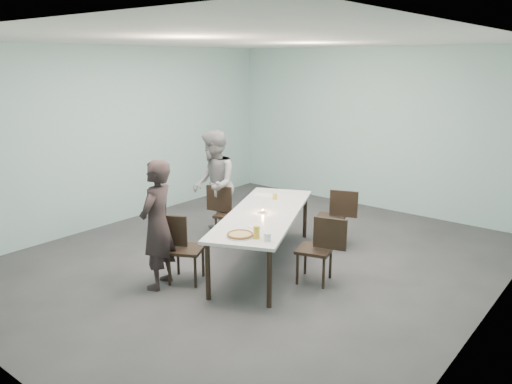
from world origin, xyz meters
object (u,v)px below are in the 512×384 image
Objects in this scene: beer_glass at (257,232)px; tealight at (263,211)px; diner_near at (157,225)px; water_tumbler at (267,237)px; pizza at (240,235)px; chair_far_right at (336,214)px; chair_near_left at (180,244)px; side_plate at (255,226)px; table at (264,216)px; amber_tumbler at (275,197)px; chair_far_left at (226,210)px; chair_near_right at (321,245)px; diner_far at (214,185)px.

tealight is at bearing 123.98° from beer_glass.
diner_near is 17.93× the size of water_tumbler.
beer_glass reaches higher than pizza.
chair_far_right is 2.83m from diner_near.
chair_near_left is 4.83× the size of side_plate.
table is 0.69m from amber_tumbler.
diner_near is (-0.09, -0.27, 0.31)m from chair_near_left.
side_plate is (0.87, 0.83, -0.05)m from diner_near.
beer_glass is 1.67× the size of water_tumbler.
chair_near_left is at bearing -114.25° from table.
chair_far_right is (0.90, 2.36, 0.00)m from chair_near_left.
chair_far_left is 2.05m from beer_glass.
water_tumbler is at bearing -16.62° from chair_near_left.
chair_far_right is at bearing 14.82° from chair_far_left.
beer_glass is (-0.36, -0.85, 0.32)m from chair_near_right.
chair_near_right is at bearing -1.49° from table.
diner_near reaches higher than tealight.
tealight is (1.28, -0.39, -0.09)m from diner_far.
diner_far is 2.10m from pizza.
water_tumbler reaches higher than table.
beer_glass reaches higher than side_plate.
chair_far_left is at bearing 174.44° from diner_near.
water_tumbler is at bearing -49.14° from tealight.
chair_far_left is 10.88× the size of amber_tumbler.
chair_near_right reaches higher than table.
chair_near_left is 1.77m from amber_tumbler.
diner_far is at bearing -165.07° from amber_tumbler.
chair_far_left is at bearing 145.43° from side_plate.
water_tumbler is (0.34, 0.08, 0.03)m from pizza.
side_plate is at bearing -62.19° from table.
pizza is (0.37, -0.93, 0.08)m from table.
diner_near is 1.20m from side_plate.
amber_tumbler reaches higher than pizza.
tealight is (-0.37, 0.90, 0.00)m from pizza.
diner_near is at bearing -156.41° from beer_glass.
beer_glass is (0.57, -0.87, 0.13)m from table.
chair_near_left is at bearing -168.23° from water_tumbler.
pizza is at bearing 5.09° from diner_far.
table is at bearing 136.79° from diner_near.
chair_near_right reaches higher than water_tumbler.
chair_near_left and chair_far_right have the same top height.
water_tumbler is (1.30, 0.52, -0.01)m from diner_near.
diner_far is at bearing 8.96° from chair_far_right.
pizza is at bearing 42.33° from chair_near_right.
diner_near is at bearing 25.51° from chair_near_right.
diner_far is 9.57× the size of side_plate.
diner_far reaches higher than chair_far_left.
chair_near_left is 1.00× the size of chair_near_right.
side_plate is at bearing 144.42° from water_tumbler.
diner_near is at bearing -113.00° from table.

